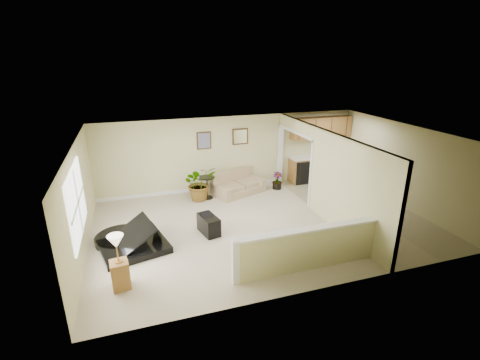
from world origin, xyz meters
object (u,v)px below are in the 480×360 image
object	(u,v)px
piano	(130,225)
piano_bench	(209,225)
loveseat	(238,182)
small_plant	(277,182)
accent_table	(207,185)
palm_plant	(200,183)
lamp_stand	(119,266)

from	to	relation	value
piano	piano_bench	world-z (taller)	piano
loveseat	small_plant	size ratio (longest dim) A/B	3.31
accent_table	small_plant	bearing A→B (deg)	2.00
piano_bench	loveseat	distance (m)	2.97
piano_bench	palm_plant	size ratio (longest dim) A/B	0.64
piano_bench	lamp_stand	xyz separation A→B (m)	(-2.18, -1.67, 0.25)
loveseat	palm_plant	xyz separation A→B (m)	(-1.35, -0.22, 0.19)
piano_bench	lamp_stand	bearing A→B (deg)	-142.60
loveseat	palm_plant	bearing A→B (deg)	168.87
accent_table	small_plant	size ratio (longest dim) A/B	1.22
piano_bench	accent_table	bearing A→B (deg)	78.00
palm_plant	lamp_stand	size ratio (longest dim) A/B	0.97
piano	piano_bench	xyz separation A→B (m)	(1.93, 0.11, -0.35)
loveseat	lamp_stand	distance (m)	5.63
piano	loveseat	world-z (taller)	piano
piano_bench	palm_plant	distance (m)	2.32
small_plant	piano_bench	bearing A→B (deg)	-141.13
piano	small_plant	xyz separation A→B (m)	(4.92, 2.52, -0.34)
piano_bench	loveseat	xyz separation A→B (m)	(1.59, 2.50, 0.12)
palm_plant	lamp_stand	world-z (taller)	lamp_stand
accent_table	piano	bearing A→B (deg)	-134.96
piano	small_plant	bearing A→B (deg)	13.43
loveseat	small_plant	xyz separation A→B (m)	(1.40, -0.09, -0.11)
palm_plant	small_plant	bearing A→B (deg)	2.53
piano	palm_plant	bearing A→B (deg)	34.08
accent_table	loveseat	bearing A→B (deg)	9.37
piano	accent_table	distance (m)	3.44
piano	lamp_stand	xyz separation A→B (m)	(-0.25, -1.56, -0.10)
piano_bench	loveseat	bearing A→B (deg)	57.55
palm_plant	small_plant	world-z (taller)	palm_plant
piano_bench	accent_table	xyz separation A→B (m)	(0.49, 2.32, 0.23)
piano	palm_plant	world-z (taller)	piano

